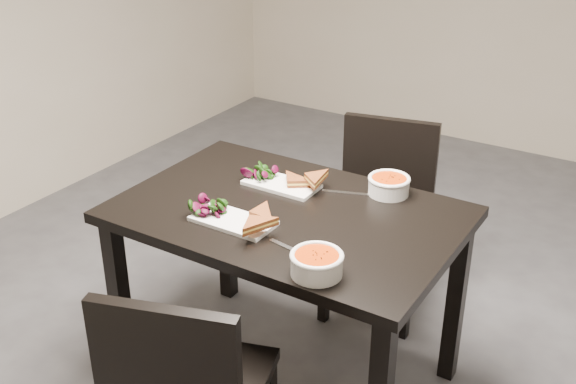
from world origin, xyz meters
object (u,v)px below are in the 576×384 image
object	(u,v)px
plate_far	(281,184)
soup_bowl_far	(389,184)
soup_bowl_near	(317,263)
table	(288,234)
plate_near	(233,221)
chair_far	(382,205)

from	to	relation	value
plate_far	soup_bowl_far	bearing A→B (deg)	22.28
soup_bowl_near	soup_bowl_far	size ratio (longest dim) A/B	1.04
table	plate_near	xyz separation A→B (m)	(-0.11, -0.18, 0.11)
plate_near	soup_bowl_far	world-z (taller)	soup_bowl_far
table	plate_near	world-z (taller)	plate_near
soup_bowl_near	soup_bowl_far	world-z (taller)	soup_bowl_near
table	plate_far	bearing A→B (deg)	129.20
soup_bowl_far	plate_far	bearing A→B (deg)	-157.72
table	chair_far	distance (m)	0.71
chair_far	soup_bowl_near	bearing A→B (deg)	-89.07
table	soup_bowl_far	distance (m)	0.42
table	chair_far	world-z (taller)	chair_far
plate_near	plate_far	size ratio (longest dim) A/B	1.02
chair_far	plate_far	xyz separation A→B (m)	(-0.18, -0.54, 0.27)
soup_bowl_near	plate_far	world-z (taller)	soup_bowl_near
chair_far	table	bearing A→B (deg)	-107.24
table	plate_far	xyz separation A→B (m)	(-0.12, 0.15, 0.11)
chair_far	plate_far	size ratio (longest dim) A/B	3.00
plate_far	table	bearing A→B (deg)	-50.80
plate_far	soup_bowl_far	world-z (taller)	soup_bowl_far
table	soup_bowl_far	world-z (taller)	soup_bowl_far
plate_near	soup_bowl_far	size ratio (longest dim) A/B	1.83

